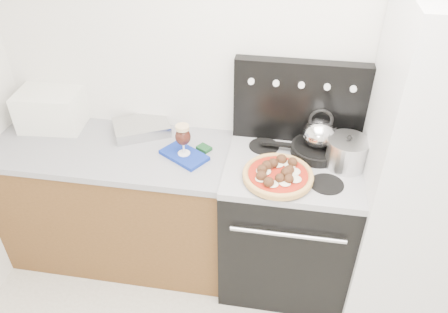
% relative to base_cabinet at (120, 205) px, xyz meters
% --- Properties ---
extents(room_shell, '(3.52, 3.01, 2.52)m').
position_rel_base_cabinet_xyz_m(room_shell, '(1.02, -0.91, 0.82)').
color(room_shell, silver).
rests_on(room_shell, ground).
extents(base_cabinet, '(1.45, 0.60, 0.86)m').
position_rel_base_cabinet_xyz_m(base_cabinet, '(0.00, 0.00, 0.00)').
color(base_cabinet, brown).
rests_on(base_cabinet, ground).
extents(countertop, '(1.48, 0.63, 0.04)m').
position_rel_base_cabinet_xyz_m(countertop, '(0.00, 0.00, 0.45)').
color(countertop, '#95969E').
rests_on(countertop, base_cabinet).
extents(stove_body, '(0.76, 0.65, 0.88)m').
position_rel_base_cabinet_xyz_m(stove_body, '(1.10, -0.02, 0.01)').
color(stove_body, black).
rests_on(stove_body, ground).
extents(cooktop, '(0.76, 0.65, 0.04)m').
position_rel_base_cabinet_xyz_m(cooktop, '(1.10, -0.02, 0.47)').
color(cooktop, '#ADADB2').
rests_on(cooktop, stove_body).
extents(backguard, '(0.76, 0.08, 0.50)m').
position_rel_base_cabinet_xyz_m(backguard, '(1.10, 0.25, 0.74)').
color(backguard, black).
rests_on(backguard, cooktop).
extents(fridge, '(0.64, 0.68, 1.90)m').
position_rel_base_cabinet_xyz_m(fridge, '(1.80, -0.05, 0.52)').
color(fridge, silver).
rests_on(fridge, ground).
extents(toaster_oven, '(0.41, 0.32, 0.24)m').
position_rel_base_cabinet_xyz_m(toaster_oven, '(-0.43, 0.18, 0.59)').
color(toaster_oven, white).
rests_on(toaster_oven, countertop).
extents(foil_sheet, '(0.41, 0.37, 0.07)m').
position_rel_base_cabinet_xyz_m(foil_sheet, '(0.15, 0.19, 0.50)').
color(foil_sheet, silver).
rests_on(foil_sheet, countertop).
extents(oven_mitt, '(0.31, 0.28, 0.02)m').
position_rel_base_cabinet_xyz_m(oven_mitt, '(0.47, -0.03, 0.48)').
color(oven_mitt, '#112A95').
rests_on(oven_mitt, countertop).
extents(beer_glass, '(0.09, 0.09, 0.19)m').
position_rel_base_cabinet_xyz_m(beer_glass, '(0.47, -0.03, 0.59)').
color(beer_glass, '#34140E').
rests_on(beer_glass, oven_mitt).
extents(pizza_pan, '(0.40, 0.40, 0.01)m').
position_rel_base_cabinet_xyz_m(pizza_pan, '(1.02, -0.18, 0.50)').
color(pizza_pan, black).
rests_on(pizza_pan, cooktop).
extents(pizza, '(0.45, 0.45, 0.05)m').
position_rel_base_cabinet_xyz_m(pizza, '(1.02, -0.18, 0.53)').
color(pizza, '#ECB566').
rests_on(pizza, pizza_pan).
extents(skillet, '(0.31, 0.31, 0.05)m').
position_rel_base_cabinet_xyz_m(skillet, '(1.23, 0.10, 0.52)').
color(skillet, black).
rests_on(skillet, cooktop).
extents(tea_kettle, '(0.19, 0.19, 0.20)m').
position_rel_base_cabinet_xyz_m(tea_kettle, '(1.23, 0.10, 0.64)').
color(tea_kettle, white).
rests_on(tea_kettle, skillet).
extents(stock_pot, '(0.23, 0.23, 0.16)m').
position_rel_base_cabinet_xyz_m(stock_pot, '(1.39, 0.01, 0.57)').
color(stock_pot, silver).
rests_on(stock_pot, cooktop).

